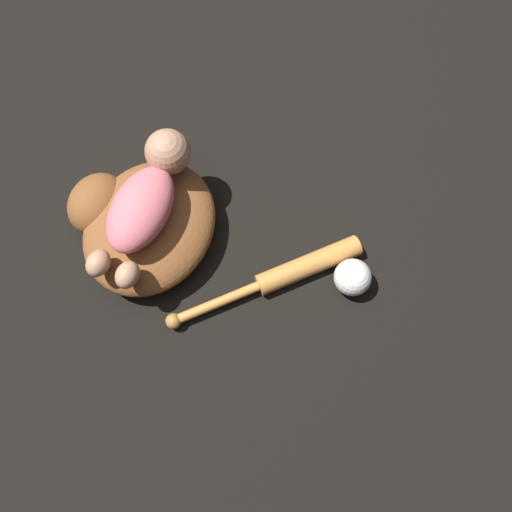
{
  "coord_description": "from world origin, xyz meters",
  "views": [
    {
      "loc": [
        -0.41,
        -0.18,
        1.03
      ],
      "look_at": [
        -0.09,
        -0.18,
        0.07
      ],
      "focal_mm": 35.0,
      "sensor_mm": 36.0,
      "label": 1
    }
  ],
  "objects_px": {
    "baseball_glove": "(141,222)",
    "baseball": "(353,277)",
    "baby_figure": "(147,196)",
    "baseball_bat": "(289,273)"
  },
  "relations": [
    {
      "from": "baby_figure",
      "to": "baseball",
      "type": "distance_m",
      "value": 0.45
    },
    {
      "from": "baseball_bat",
      "to": "baseball",
      "type": "bearing_deg",
      "value": -96.03
    },
    {
      "from": "baseball_glove",
      "to": "baseball",
      "type": "bearing_deg",
      "value": -104.92
    },
    {
      "from": "baseball_glove",
      "to": "baby_figure",
      "type": "distance_m",
      "value": 0.1
    },
    {
      "from": "baby_figure",
      "to": "baseball_bat",
      "type": "relative_size",
      "value": 0.8
    },
    {
      "from": "baseball_glove",
      "to": "baseball",
      "type": "distance_m",
      "value": 0.46
    },
    {
      "from": "baby_figure",
      "to": "baseball_bat",
      "type": "bearing_deg",
      "value": -113.4
    },
    {
      "from": "baseball_glove",
      "to": "baseball",
      "type": "xyz_separation_m",
      "value": [
        -0.12,
        -0.45,
        -0.01
      ]
    },
    {
      "from": "baby_figure",
      "to": "baseball",
      "type": "height_order",
      "value": "baby_figure"
    },
    {
      "from": "baseball_glove",
      "to": "baseball_bat",
      "type": "distance_m",
      "value": 0.33
    }
  ]
}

